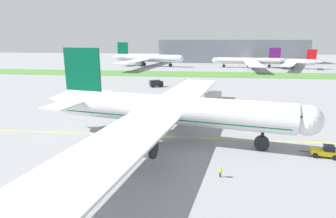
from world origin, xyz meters
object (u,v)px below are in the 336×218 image
object	(u,v)px
parked_airliner_far_left	(146,58)
pushback_tug	(325,151)
ground_crew_wingwalker_port	(220,171)
parked_airliner_far_right	(290,62)
parked_airliner_far_centre	(249,61)
airliner_foreground	(166,110)
service_truck_fuel_bowser	(156,83)
service_truck_baggage_loader	(213,95)

from	to	relation	value
parked_airliner_far_left	pushback_tug	bearing A→B (deg)	-68.33
ground_crew_wingwalker_port	parked_airliner_far_right	size ratio (longest dim) A/B	0.03
parked_airliner_far_right	parked_airliner_far_centre	bearing A→B (deg)	179.47
pushback_tug	parked_airliner_far_right	bearing A→B (deg)	76.10
airliner_foreground	service_truck_fuel_bowser	xyz separation A→B (m)	(-11.51, 60.70, -4.51)
ground_crew_wingwalker_port	service_truck_baggage_loader	bearing A→B (deg)	88.98
ground_crew_wingwalker_port	service_truck_fuel_bowser	xyz separation A→B (m)	(-21.21, 75.38, 0.52)
airliner_foreground	ground_crew_wingwalker_port	xyz separation A→B (m)	(9.70, -14.68, -5.03)
airliner_foreground	service_truck_fuel_bowser	bearing A→B (deg)	100.74
parked_airliner_far_centre	parked_airliner_far_right	size ratio (longest dim) A/B	1.32
ground_crew_wingwalker_port	parked_airliner_far_right	bearing A→B (deg)	70.76
ground_crew_wingwalker_port	parked_airliner_far_right	distance (m)	165.68
airliner_foreground	service_truck_fuel_bowser	world-z (taller)	airliner_foreground
parked_airliner_far_left	parked_airliner_far_right	size ratio (longest dim) A/B	1.45
ground_crew_wingwalker_port	pushback_tug	bearing A→B (deg)	27.13
airliner_foreground	ground_crew_wingwalker_port	size ratio (longest dim) A/B	53.29
airliner_foreground	parked_airliner_far_left	xyz separation A→B (m)	(-31.50, 144.04, -0.49)
ground_crew_wingwalker_port	service_truck_fuel_bowser	world-z (taller)	service_truck_fuel_bowser
parked_airliner_far_left	parked_airliner_far_right	world-z (taller)	parked_airliner_far_left
ground_crew_wingwalker_port	parked_airliner_far_left	size ratio (longest dim) A/B	0.02
airliner_foreground	pushback_tug	distance (m)	28.83
pushback_tug	service_truck_baggage_loader	bearing A→B (deg)	111.50
airliner_foreground	parked_airliner_far_left	bearing A→B (deg)	102.34
service_truck_baggage_loader	parked_airliner_far_centre	size ratio (longest dim) A/B	0.07
ground_crew_wingwalker_port	service_truck_baggage_loader	world-z (taller)	service_truck_baggage_loader
pushback_tug	parked_airliner_far_centre	xyz separation A→B (m)	(10.39, 147.32, 3.49)
pushback_tug	ground_crew_wingwalker_port	bearing A→B (deg)	-152.87
service_truck_fuel_bowser	pushback_tug	bearing A→B (deg)	-59.20
parked_airliner_far_right	parked_airliner_far_left	bearing A→B (deg)	178.61
parked_airliner_far_centre	parked_airliner_far_left	bearing A→B (deg)	178.29
parked_airliner_far_left	parked_airliner_far_right	xyz separation A→B (m)	(95.78, -2.33, -1.33)
ground_crew_wingwalker_port	parked_airliner_far_right	xyz separation A→B (m)	(54.58, 156.39, 3.21)
airliner_foreground	parked_airliner_far_left	world-z (taller)	airliner_foreground
pushback_tug	airliner_foreground	bearing A→B (deg)	169.10
airliner_foreground	parked_airliner_far_centre	xyz separation A→B (m)	(38.27, 141.96, -1.57)
service_truck_baggage_loader	service_truck_fuel_bowser	world-z (taller)	service_truck_baggage_loader
pushback_tug	service_truck_fuel_bowser	distance (m)	76.91
parked_airliner_far_left	airliner_foreground	bearing A→B (deg)	-77.66
service_truck_baggage_loader	parked_airliner_far_left	size ratio (longest dim) A/B	0.07
parked_airliner_far_left	service_truck_baggage_loader	bearing A→B (deg)	-68.26
ground_crew_wingwalker_port	service_truck_baggage_loader	xyz separation A→B (m)	(0.95, 53.05, 0.53)
ground_crew_wingwalker_port	parked_airliner_far_centre	size ratio (longest dim) A/B	0.02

